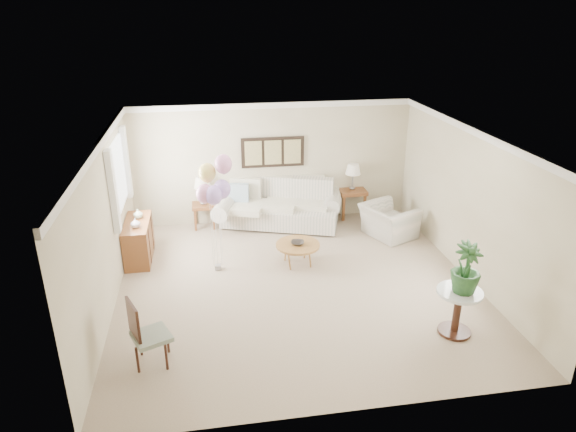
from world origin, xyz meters
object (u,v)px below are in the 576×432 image
object	(u,v)px
balloon_cluster	(214,184)
armchair	(388,221)
coffee_table	(298,245)
accent_chair	(145,332)
sofa	(280,207)

from	to	relation	value
balloon_cluster	armchair	bearing A→B (deg)	14.39
coffee_table	armchair	distance (m)	2.27
coffee_table	balloon_cluster	bearing A→B (deg)	178.93
coffee_table	accent_chair	bearing A→B (deg)	-135.31
accent_chair	balloon_cluster	bearing A→B (deg)	67.37
accent_chair	armchair	bearing A→B (deg)	36.64
sofa	armchair	bearing A→B (deg)	-24.85
coffee_table	armchair	bearing A→B (deg)	24.18
accent_chair	sofa	bearing A→B (deg)	60.80
coffee_table	balloon_cluster	distance (m)	1.93
armchair	balloon_cluster	distance (m)	3.87
armchair	accent_chair	xyz separation A→B (m)	(-4.56, -3.39, 0.16)
armchair	accent_chair	distance (m)	5.69
sofa	coffee_table	distance (m)	1.91
sofa	accent_chair	distance (m)	5.01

